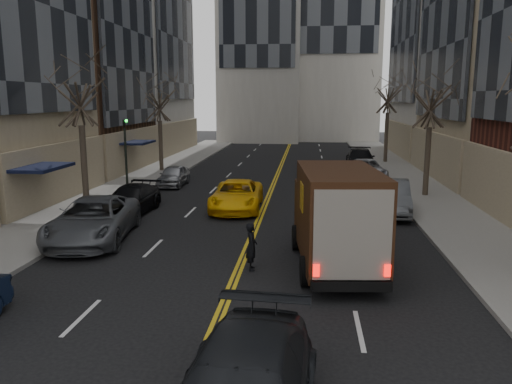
% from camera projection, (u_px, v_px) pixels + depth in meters
% --- Properties ---
extents(sidewalk_left, '(4.00, 66.00, 0.15)m').
position_uv_depth(sidewalk_left, '(132.00, 184.00, 31.87)').
color(sidewalk_left, slate).
rests_on(sidewalk_left, ground).
extents(sidewalk_right, '(4.00, 66.00, 0.15)m').
position_uv_depth(sidewalk_right, '(421.00, 190.00, 30.04)').
color(sidewalk_right, slate).
rests_on(sidewalk_right, ground).
extents(tree_lf_mid, '(3.20, 3.20, 8.91)m').
position_uv_depth(tree_lf_mid, '(78.00, 75.00, 23.79)').
color(tree_lf_mid, '#382D23').
rests_on(tree_lf_mid, sidewalk_left).
extents(tree_lf_far, '(3.20, 3.20, 8.12)m').
position_uv_depth(tree_lf_far, '(159.00, 91.00, 36.61)').
color(tree_lf_far, '#382D23').
rests_on(tree_lf_far, sidewalk_left).
extents(tree_rt_mid, '(3.20, 3.20, 8.32)m').
position_uv_depth(tree_rt_mid, '(432.00, 86.00, 26.97)').
color(tree_rt_mid, '#382D23').
rests_on(tree_rt_mid, sidewalk_right).
extents(tree_rt_far, '(3.20, 3.20, 9.11)m').
position_uv_depth(tree_rt_far, '(389.00, 83.00, 41.52)').
color(tree_rt_far, '#382D23').
rests_on(tree_rt_far, sidewalk_right).
extents(traffic_signal, '(0.29, 0.26, 4.70)m').
position_uv_depth(traffic_signal, '(126.00, 150.00, 26.31)').
color(traffic_signal, black).
rests_on(traffic_signal, sidewalk_left).
extents(ups_truck, '(2.96, 6.31, 3.35)m').
position_uv_depth(ups_truck, '(336.00, 218.00, 16.17)').
color(ups_truck, black).
rests_on(ups_truck, ground).
extents(taxi, '(2.59, 5.28, 1.44)m').
position_uv_depth(taxi, '(237.00, 195.00, 24.92)').
color(taxi, yellow).
rests_on(taxi, ground).
extents(pedestrian, '(0.47, 0.63, 1.57)m').
position_uv_depth(pedestrian, '(252.00, 246.00, 16.15)').
color(pedestrian, black).
rests_on(pedestrian, ground).
extents(parked_lf_c, '(3.52, 6.23, 1.64)m').
position_uv_depth(parked_lf_c, '(93.00, 220.00, 19.52)').
color(parked_lf_c, '#52555A').
rests_on(parked_lf_c, ground).
extents(parked_lf_d, '(2.09, 4.72, 1.35)m').
position_uv_depth(parked_lf_d, '(131.00, 200.00, 24.11)').
color(parked_lf_d, black).
rests_on(parked_lf_d, ground).
extents(parked_lf_e, '(1.55, 3.82, 1.30)m').
position_uv_depth(parked_lf_e, '(174.00, 176.00, 31.73)').
color(parked_lf_e, '#9C9EA3').
rests_on(parked_lf_e, ground).
extents(parked_rt_a, '(2.20, 5.05, 1.61)m').
position_uv_depth(parked_rt_a, '(390.00, 197.00, 24.07)').
color(parked_rt_a, '#4F5357').
rests_on(parked_rt_a, ground).
extents(parked_rt_b, '(2.59, 5.13, 1.39)m').
position_uv_depth(parked_rt_b, '(366.00, 170.00, 33.93)').
color(parked_rt_b, '#B3B5BB').
rests_on(parked_rt_b, ground).
extents(parked_rt_c, '(2.51, 5.51, 1.56)m').
position_uv_depth(parked_rt_c, '(360.00, 159.00, 39.27)').
color(parked_rt_c, black).
rests_on(parked_rt_c, ground).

